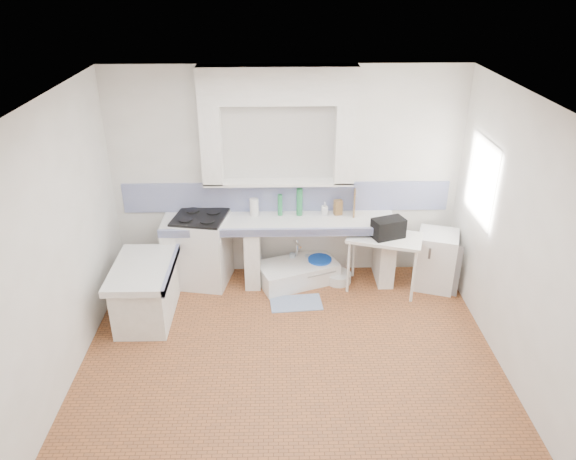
{
  "coord_description": "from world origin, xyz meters",
  "views": [
    {
      "loc": [
        -0.13,
        -4.62,
        3.88
      ],
      "look_at": [
        0.0,
        1.0,
        1.1
      ],
      "focal_mm": 33.93,
      "sensor_mm": 36.0,
      "label": 1
    }
  ],
  "objects_px": {
    "stove": "(202,250)",
    "fridge": "(436,260)",
    "sink": "(297,273)",
    "side_table": "(383,263)"
  },
  "relations": [
    {
      "from": "stove",
      "to": "fridge",
      "type": "relative_size",
      "value": 1.22
    },
    {
      "from": "sink",
      "to": "fridge",
      "type": "bearing_deg",
      "value": -25.65
    },
    {
      "from": "fridge",
      "to": "sink",
      "type": "bearing_deg",
      "value": -165.68
    },
    {
      "from": "sink",
      "to": "fridge",
      "type": "distance_m",
      "value": 1.83
    },
    {
      "from": "stove",
      "to": "side_table",
      "type": "height_order",
      "value": "stove"
    },
    {
      "from": "side_table",
      "to": "fridge",
      "type": "height_order",
      "value": "fridge"
    },
    {
      "from": "stove",
      "to": "side_table",
      "type": "bearing_deg",
      "value": 4.7
    },
    {
      "from": "stove",
      "to": "fridge",
      "type": "bearing_deg",
      "value": 7.2
    },
    {
      "from": "stove",
      "to": "fridge",
      "type": "distance_m",
      "value": 3.06
    },
    {
      "from": "sink",
      "to": "fridge",
      "type": "xyz_separation_m",
      "value": [
        1.8,
        -0.14,
        0.26
      ]
    }
  ]
}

